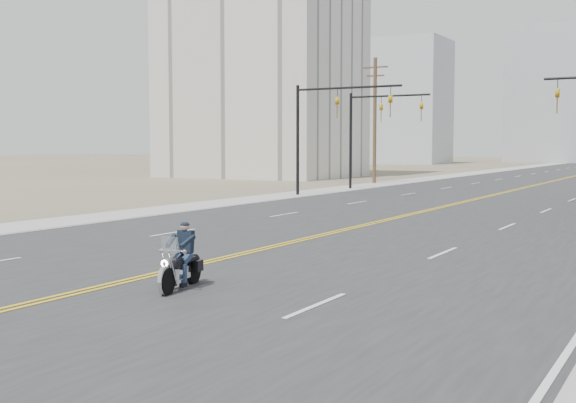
% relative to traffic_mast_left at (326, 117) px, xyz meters
% --- Properties ---
extents(road, '(20.00, 200.00, 0.01)m').
position_rel_traffic_mast_left_xyz_m(road, '(8.98, 38.00, -4.93)').
color(road, '#303033').
rests_on(road, ground).
extents(sidewalk_left, '(3.00, 200.00, 0.01)m').
position_rel_traffic_mast_left_xyz_m(sidewalk_left, '(-2.52, 38.00, -4.93)').
color(sidewalk_left, '#A5A5A0').
rests_on(sidewalk_left, ground).
extents(traffic_mast_left, '(7.10, 0.26, 7.00)m').
position_rel_traffic_mast_left_xyz_m(traffic_mast_left, '(0.00, 0.00, 0.00)').
color(traffic_mast_left, black).
rests_on(traffic_mast_left, ground).
extents(traffic_mast_far, '(6.10, 0.26, 7.00)m').
position_rel_traffic_mast_left_xyz_m(traffic_mast_far, '(-0.33, 8.00, -0.06)').
color(traffic_mast_far, black).
rests_on(traffic_mast_far, ground).
extents(utility_pole_left, '(2.20, 0.30, 10.50)m').
position_rel_traffic_mast_left_xyz_m(utility_pole_left, '(-3.52, 16.00, 0.54)').
color(utility_pole_left, brown).
rests_on(utility_pole_left, ground).
extents(apartment_block, '(18.00, 14.00, 30.00)m').
position_rel_traffic_mast_left_xyz_m(apartment_block, '(-19.02, 23.00, 10.06)').
color(apartment_block, silver).
rests_on(apartment_block, ground).
extents(haze_bldg_a, '(14.00, 12.00, 22.00)m').
position_rel_traffic_mast_left_xyz_m(haze_bldg_a, '(-26.02, 83.00, 6.06)').
color(haze_bldg_a, '#B7BCC6').
rests_on(haze_bldg_a, ground).
extents(haze_bldg_d, '(20.00, 15.00, 26.00)m').
position_rel_traffic_mast_left_xyz_m(haze_bldg_d, '(-3.02, 108.00, 8.06)').
color(haze_bldg_d, '#ADB2B7').
rests_on(haze_bldg_d, ground).
extents(haze_bldg_f, '(12.00, 12.00, 16.00)m').
position_rel_traffic_mast_left_xyz_m(haze_bldg_f, '(-41.02, 98.00, 3.06)').
color(haze_bldg_f, '#ADB2B7').
rests_on(haze_bldg_f, ground).
extents(motorcyclist, '(1.21, 2.02, 1.47)m').
position_rel_traffic_mast_left_xyz_m(motorcyclist, '(10.61, -27.98, -4.20)').
color(motorcyclist, black).
rests_on(motorcyclist, ground).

